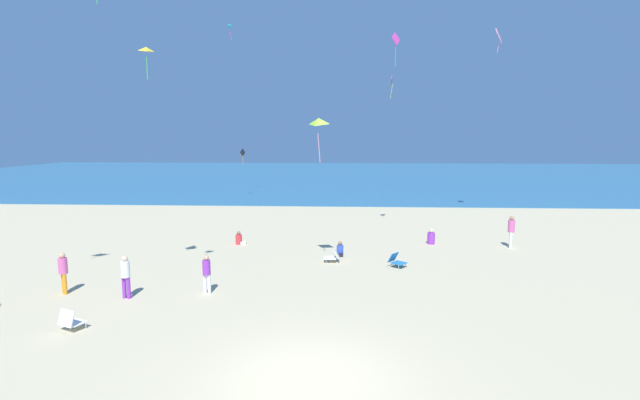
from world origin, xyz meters
TOP-DOWN VIEW (x-y plane):
  - ground_plane at (0.00, 10.00)m, footprint 120.00×120.00m
  - ocean_water at (0.00, 56.45)m, footprint 120.00×60.00m
  - beach_chair_far_left at (-7.10, 2.44)m, footprint 0.77×0.76m
  - beach_chair_mid_beach at (0.35, 10.17)m, footprint 0.72×0.62m
  - beach_chair_near_camera at (3.11, 9.50)m, footprint 0.87×0.85m
  - person_1 at (-9.15, 5.46)m, footprint 0.42×0.42m
  - person_2 at (-4.06, 5.74)m, footprint 0.31×0.31m
  - person_3 at (9.27, 13.27)m, footprint 0.41×0.41m
  - person_4 at (-4.61, 13.32)m, footprint 0.57×0.35m
  - person_5 at (5.42, 13.94)m, footprint 0.51×0.72m
  - person_6 at (0.66, 11.32)m, footprint 0.34×0.55m
  - person_7 at (-6.72, 5.12)m, footprint 0.34×0.34m
  - kite_teal at (-8.73, 29.93)m, footprint 0.57×0.66m
  - kite_yellow at (-5.86, 5.75)m, footprint 0.48×0.45m
  - kite_black at (-8.40, 31.73)m, footprint 0.59×0.47m
  - kite_lime at (-0.22, 8.76)m, footprint 0.88×0.81m
  - kite_purple at (4.27, 24.60)m, footprint 0.19×0.71m
  - kite_pink at (10.70, 21.27)m, footprint 0.54×0.98m
  - kite_magenta at (3.49, 15.27)m, footprint 0.49×0.54m

SIDE VIEW (x-z plane):
  - ground_plane at x=0.00m, z-range 0.00..0.00m
  - ocean_water at x=0.00m, z-range 0.00..0.05m
  - person_6 at x=0.66m, z-range -0.09..0.58m
  - person_4 at x=-4.61m, z-range -0.09..0.60m
  - beach_chair_mid_beach at x=0.35m, z-range -0.03..0.57m
  - beach_chair_near_camera at x=3.11m, z-range -0.02..0.59m
  - beach_chair_far_left at x=-7.10m, z-range -0.03..0.62m
  - person_5 at x=5.42m, z-range -0.11..0.72m
  - person_2 at x=-4.06m, z-range 0.11..1.52m
  - person_1 at x=-9.15m, z-range 0.12..1.63m
  - person_7 at x=-6.72m, z-range 0.12..1.64m
  - person_3 at x=9.27m, z-range 0.13..1.76m
  - kite_black at x=-8.40m, z-range 3.35..4.83m
  - kite_lime at x=-0.22m, z-range 5.26..7.10m
  - kite_yellow at x=-5.86m, z-range 7.92..9.02m
  - kite_purple at x=4.27m, z-range 8.75..10.44m
  - kite_magenta at x=3.49m, z-range 9.70..11.45m
  - kite_pink at x=10.70m, z-range 11.21..12.76m
  - kite_teal at x=-8.73m, z-range 14.12..15.51m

